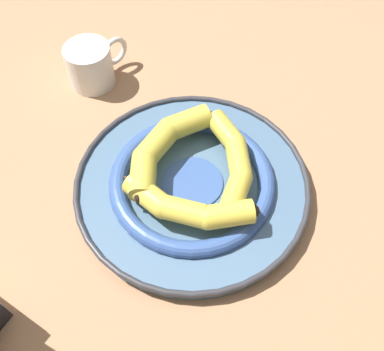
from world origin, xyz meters
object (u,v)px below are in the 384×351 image
at_px(decorative_bowl, 192,184).
at_px(banana_a, 165,145).
at_px(banana_b, 184,206).
at_px(coffee_mug, 91,64).
at_px(banana_c, 233,162).

relative_size(decorative_bowl, banana_a, 1.72).
relative_size(banana_b, coffee_mug, 1.72).
distance_m(decorative_bowl, banana_b, 0.07).
height_order(banana_a, coffee_mug, same).
bearing_deg(coffee_mug, banana_b, -104.69).
height_order(banana_c, coffee_mug, coffee_mug).
bearing_deg(banana_a, coffee_mug, -112.42).
xyz_separation_m(banana_a, banana_b, (0.09, 0.07, -0.00)).
bearing_deg(banana_a, banana_c, 105.21).
relative_size(banana_a, coffee_mug, 1.74).
bearing_deg(banana_b, banana_a, 121.70).
xyz_separation_m(banana_a, banana_c, (-0.01, 0.11, -0.00)).
bearing_deg(coffee_mug, banana_a, -98.57).
height_order(decorative_bowl, banana_c, banana_c).
relative_size(banana_a, banana_c, 1.15).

